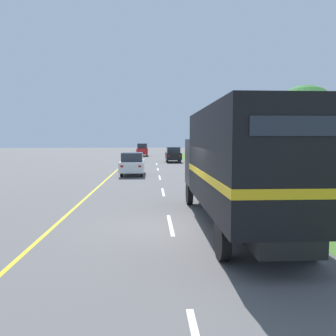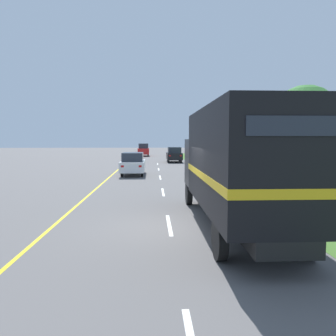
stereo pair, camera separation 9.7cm
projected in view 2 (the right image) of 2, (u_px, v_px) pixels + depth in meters
The scene contains 16 objects.
ground_plane at pixel (170, 227), 10.27m from camera, with size 200.00×200.00×0.00m, color #5B5959.
grass_shoulder at pixel (305, 169), 30.50m from camera, with size 20.00×69.51×0.01m, color #47752D.
edge_line_yellow at pixel (118, 170), 29.70m from camera, with size 0.12×69.51×0.01m, color yellow.
centre_dash_near at pixel (169, 225), 10.58m from camera, with size 0.12×2.60×0.01m, color white.
centre_dash_mid_a at pixel (163, 192), 17.15m from camera, with size 0.12×2.60×0.01m, color white.
centre_dash_mid_b at pixel (160, 177), 23.72m from camera, with size 0.12×2.60×0.01m, color white.
centre_dash_far at pixel (159, 169), 30.28m from camera, with size 0.12×2.60×0.01m, color white.
centre_dash_farthest at pixel (158, 164), 36.85m from camera, with size 0.12×2.60×0.01m, color white.
horse_trailer_truck at pixel (237, 164), 9.89m from camera, with size 2.42×8.63×3.61m.
lead_car_white at pixel (133, 164), 25.28m from camera, with size 1.80×4.21×1.74m.
lead_car_black_ahead at pixel (174, 154), 39.68m from camera, with size 1.80×4.08×1.83m.
lead_car_red_ahead at pixel (144, 150), 54.27m from camera, with size 1.80×4.54×2.09m.
highway_sign at pixel (293, 163), 14.49m from camera, with size 2.37×0.09×2.77m.
roadside_tree_near at pixel (305, 120), 18.08m from camera, with size 3.73×3.73×5.73m.
roadside_tree_mid at pixel (318, 125), 26.06m from camera, with size 4.03×4.03×5.94m.
delineator_post at pixel (276, 195), 13.35m from camera, with size 0.08×0.08×0.95m.
Camera 2 is at (-0.51, -10.06, 2.75)m, focal length 35.00 mm.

